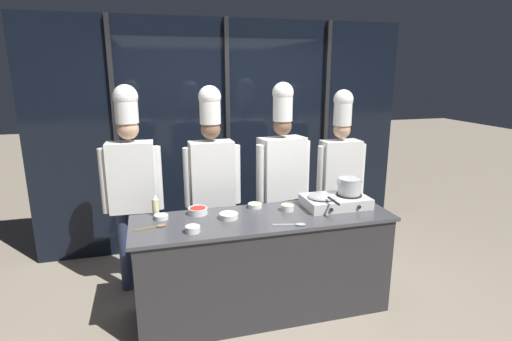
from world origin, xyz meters
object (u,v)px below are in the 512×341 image
object	(u,v)px
prep_bowl_chicken	(229,215)
chef_line	(282,168)
prep_bowl_bell_pepper	(198,210)
prep_bowl_shrimp	(287,207)
squeeze_bottle_oil	(155,205)
prep_bowl_onion	(161,217)
serving_spoon_slotted	(157,226)
prep_bowl_ginger	(255,205)
stock_pot	(349,186)
frying_pan	(323,194)
chef_sous	(212,172)
chef_head	(131,175)
chef_pastry	(340,167)
serving_spoon_solid	(296,224)
portable_stove	(335,201)
prep_bowl_rice	(193,229)

from	to	relation	value
prep_bowl_chicken	chef_line	size ratio (longest dim) A/B	0.08
prep_bowl_bell_pepper	prep_bowl_shrimp	world-z (taller)	prep_bowl_bell_pepper
squeeze_bottle_oil	chef_line	distance (m)	1.40
chef_line	prep_bowl_onion	bearing A→B (deg)	13.83
prep_bowl_onion	squeeze_bottle_oil	bearing A→B (deg)	111.03
serving_spoon_slotted	prep_bowl_ginger	bearing A→B (deg)	15.23
stock_pot	serving_spoon_slotted	size ratio (longest dim) A/B	0.93
prep_bowl_bell_pepper	prep_bowl_ginger	size ratio (longest dim) A/B	1.33
frying_pan	prep_bowl_ginger	bearing A→B (deg)	164.39
prep_bowl_onion	chef_sous	world-z (taller)	chef_sous
squeeze_bottle_oil	prep_bowl_chicken	world-z (taller)	squeeze_bottle_oil
prep_bowl_onion	chef_head	xyz separation A→B (m)	(-0.24, 0.51, 0.25)
squeeze_bottle_oil	stock_pot	bearing A→B (deg)	-6.55
squeeze_bottle_oil	chef_pastry	world-z (taller)	chef_pastry
prep_bowl_shrimp	serving_spoon_solid	xyz separation A→B (m)	(-0.05, -0.35, -0.02)
chef_head	chef_pastry	size ratio (longest dim) A/B	1.04
frying_pan	prep_bowl_ginger	distance (m)	0.63
stock_pot	chef_line	size ratio (longest dim) A/B	0.12
prep_bowl_onion	chef_sous	size ratio (longest dim) A/B	0.06
portable_stove	serving_spoon_slotted	bearing A→B (deg)	-177.18
frying_pan	chef_line	xyz separation A→B (m)	(-0.16, 0.68, 0.10)
prep_bowl_bell_pepper	chef_head	xyz separation A→B (m)	(-0.55, 0.48, 0.24)
prep_bowl_onion	serving_spoon_slotted	bearing A→B (deg)	-103.36
serving_spoon_slotted	serving_spoon_solid	xyz separation A→B (m)	(1.10, -0.26, 0.00)
prep_bowl_bell_pepper	chef_sous	xyz separation A→B (m)	(0.21, 0.50, 0.21)
chef_pastry	chef_head	bearing A→B (deg)	1.86
portable_stove	prep_bowl_chicken	xyz separation A→B (m)	(-1.02, -0.04, -0.02)
serving_spoon_slotted	prep_bowl_shrimp	bearing A→B (deg)	4.35
prep_bowl_onion	prep_bowl_ginger	world-z (taller)	prep_bowl_ginger
portable_stove	chef_pastry	size ratio (longest dim) A/B	0.30
chef_sous	prep_bowl_chicken	bearing A→B (deg)	91.07
serving_spoon_slotted	serving_spoon_solid	size ratio (longest dim) A/B	0.94
portable_stove	chef_head	distance (m)	1.92
serving_spoon_solid	chef_pastry	bearing A→B (deg)	48.41
prep_bowl_rice	prep_bowl_shrimp	world-z (taller)	prep_bowl_shrimp
prep_bowl_rice	chef_line	size ratio (longest dim) A/B	0.06
prep_bowl_onion	serving_spoon_slotted	world-z (taller)	prep_bowl_onion
portable_stove	serving_spoon_solid	world-z (taller)	portable_stove
serving_spoon_slotted	chef_sous	world-z (taller)	chef_sous
prep_bowl_chicken	serving_spoon_solid	size ratio (longest dim) A/B	0.59
chef_head	prep_bowl_rice	bearing A→B (deg)	120.53
squeeze_bottle_oil	serving_spoon_solid	xyz separation A→B (m)	(1.09, -0.54, -0.08)
prep_bowl_onion	prep_bowl_chicken	distance (m)	0.57
stock_pot	chef_head	xyz separation A→B (m)	(-1.94, 0.61, 0.09)
prep_bowl_onion	chef_line	world-z (taller)	chef_line
frying_pan	prep_bowl_shrimp	distance (m)	0.35
chef_sous	frying_pan	bearing A→B (deg)	143.60
chef_sous	serving_spoon_solid	bearing A→B (deg)	117.12
prep_bowl_ginger	serving_spoon_slotted	world-z (taller)	prep_bowl_ginger
stock_pot	portable_stove	bearing A→B (deg)	-179.91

